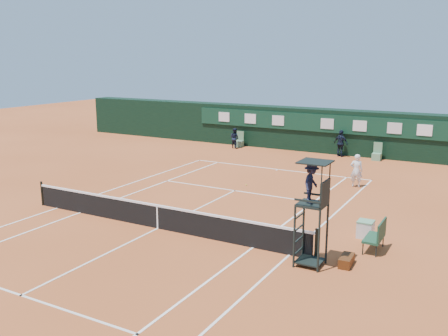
% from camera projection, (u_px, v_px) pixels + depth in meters
% --- Properties ---
extents(ground, '(90.00, 90.00, 0.00)m').
position_uv_depth(ground, '(158.00, 228.00, 19.44)').
color(ground, '#BB5A2C').
rests_on(ground, ground).
extents(court_lines, '(11.05, 23.85, 0.01)m').
position_uv_depth(court_lines, '(158.00, 228.00, 19.44)').
color(court_lines, white).
rests_on(court_lines, ground).
extents(tennis_net, '(12.90, 0.10, 1.10)m').
position_uv_depth(tennis_net, '(158.00, 216.00, 19.33)').
color(tennis_net, black).
rests_on(tennis_net, ground).
extents(back_wall, '(40.00, 1.65, 3.00)m').
position_uv_depth(back_wall, '(317.00, 130.00, 35.08)').
color(back_wall, black).
rests_on(back_wall, ground).
extents(linesman_chair_left, '(0.55, 0.50, 1.15)m').
position_uv_depth(linesman_chair_left, '(239.00, 143.00, 36.88)').
color(linesman_chair_left, '#548061').
rests_on(linesman_chair_left, ground).
extents(linesman_chair_right, '(0.55, 0.50, 1.15)m').
position_uv_depth(linesman_chair_right, '(377.00, 155.00, 32.13)').
color(linesman_chair_right, '#5C8D68').
rests_on(linesman_chair_right, ground).
extents(umpire_chair, '(0.96, 0.95, 3.42)m').
position_uv_depth(umpire_chair, '(312.00, 191.00, 15.49)').
color(umpire_chair, black).
rests_on(umpire_chair, ground).
extents(player_bench, '(0.56, 1.20, 1.10)m').
position_uv_depth(player_bench, '(377.00, 235.00, 17.05)').
color(player_bench, '#1C462C').
rests_on(player_bench, ground).
extents(tennis_bag, '(0.41, 0.86, 0.31)m').
position_uv_depth(tennis_bag, '(347.00, 261.00, 15.98)').
color(tennis_bag, black).
rests_on(tennis_bag, ground).
extents(cooler, '(0.57, 0.57, 0.65)m').
position_uv_depth(cooler, '(365.00, 229.00, 18.41)').
color(cooler, silver).
rests_on(cooler, ground).
extents(tennis_ball, '(0.07, 0.07, 0.07)m').
position_uv_depth(tennis_ball, '(246.00, 185.00, 25.87)').
color(tennis_ball, yellow).
rests_on(tennis_ball, ground).
extents(player, '(0.68, 0.50, 1.72)m').
position_uv_depth(player, '(356.00, 171.00, 25.45)').
color(player, white).
rests_on(player, ground).
extents(ball_kid_left, '(0.82, 0.70, 1.47)m').
position_uv_depth(ball_kid_left, '(235.00, 138.00, 36.28)').
color(ball_kid_left, black).
rests_on(ball_kid_left, ground).
extents(ball_kid_right, '(1.14, 0.76, 1.80)m').
position_uv_depth(ball_kid_right, '(341.00, 143.00, 33.17)').
color(ball_kid_right, black).
rests_on(ball_kid_right, ground).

